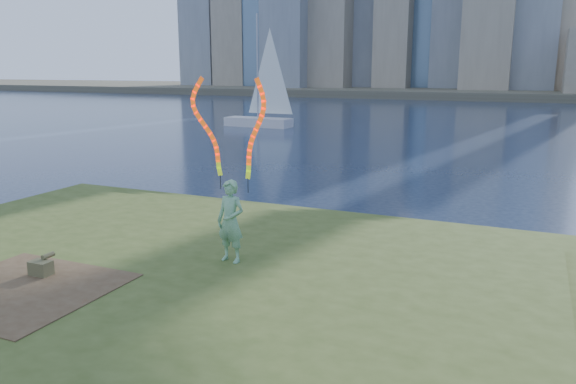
% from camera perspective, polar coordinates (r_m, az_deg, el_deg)
% --- Properties ---
extents(ground, '(320.00, 320.00, 0.00)m').
position_cam_1_polar(ground, '(12.70, -7.31, -9.62)').
color(ground, '#17233B').
rests_on(ground, ground).
extents(grassy_knoll, '(20.00, 18.00, 0.80)m').
position_cam_1_polar(grassy_knoll, '(10.83, -13.75, -11.98)').
color(grassy_knoll, '#3A491A').
rests_on(grassy_knoll, ground).
extents(dirt_patch, '(3.20, 3.00, 0.02)m').
position_cam_1_polar(dirt_patch, '(11.49, -25.54, -8.88)').
color(dirt_patch, '#47331E').
rests_on(dirt_patch, grassy_knoll).
extents(far_shore, '(320.00, 40.00, 1.20)m').
position_cam_1_polar(far_shore, '(105.29, 20.68, 9.49)').
color(far_shore, '#4E4939').
rests_on(far_shore, ground).
extents(woman_with_ribbons, '(2.08, 0.48, 4.10)m').
position_cam_1_polar(woman_with_ribbons, '(11.54, -5.80, -0.40)').
color(woman_with_ribbons, '#247C33').
rests_on(woman_with_ribbons, grassy_knoll).
extents(canvas_bag, '(0.42, 0.48, 0.40)m').
position_cam_1_polar(canvas_bag, '(12.01, -23.76, -7.03)').
color(canvas_bag, '#464023').
rests_on(canvas_bag, grassy_knoll).
extents(sailboat, '(5.95, 2.00, 8.99)m').
position_cam_1_polar(sailboat, '(46.29, -2.72, 8.55)').
color(sailboat, silver).
rests_on(sailboat, ground).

